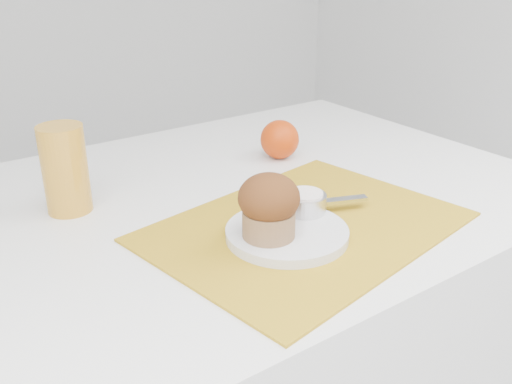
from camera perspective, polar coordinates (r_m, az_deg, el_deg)
table at (r=1.20m, az=-3.60°, el=-17.14°), size 1.20×0.80×0.75m
placemat at (r=0.90m, az=5.00°, el=-3.44°), size 0.53×0.42×0.00m
plate at (r=0.86m, az=3.11°, el=-4.12°), size 0.21×0.21×0.01m
ramekin at (r=0.90m, az=4.92°, el=-1.09°), size 0.07×0.07×0.03m
cream at (r=0.90m, az=4.96°, el=-0.23°), size 0.07×0.07×0.01m
raspberry_near at (r=0.89m, az=2.65°, el=-1.67°), size 0.02×0.02×0.02m
raspberry_far at (r=0.89m, az=2.71°, el=-1.86°), size 0.02×0.02×0.02m
butter_knife at (r=0.93m, az=5.24°, el=-1.17°), size 0.20×0.09×0.01m
orange at (r=1.17m, az=2.38°, el=5.28°), size 0.08×0.08×0.08m
juice_glass at (r=0.97m, az=-18.56°, el=2.17°), size 0.09×0.09×0.15m
muffin at (r=0.81m, az=1.30°, el=-1.35°), size 0.09×0.09×0.10m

